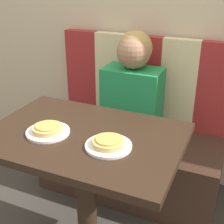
{
  "coord_description": "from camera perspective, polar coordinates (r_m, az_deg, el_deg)",
  "views": [
    {
      "loc": [
        0.61,
        -1.07,
        1.43
      ],
      "look_at": [
        0.0,
        0.32,
        0.73
      ],
      "focal_mm": 50.0,
      "sensor_mm": 36.0,
      "label": 1
    }
  ],
  "objects": [
    {
      "name": "person",
      "position": [
        1.93,
        3.84,
        4.74
      ],
      "size": [
        0.36,
        0.23,
        0.67
      ],
      "color": "#1E8447",
      "rests_on": "booth_seat"
    },
    {
      "name": "booth_seat",
      "position": [
        2.18,
        3.38,
        -9.05
      ],
      "size": [
        1.18,
        0.53,
        0.43
      ],
      "color": "#382319",
      "rests_on": "ground_plane"
    },
    {
      "name": "pizza_left",
      "position": [
        1.42,
        -11.68,
        -2.92
      ],
      "size": [
        0.14,
        0.14,
        0.03
      ],
      "color": "tan",
      "rests_on": "plate_left"
    },
    {
      "name": "pizza_right",
      "position": [
        1.29,
        -0.65,
        -5.47
      ],
      "size": [
        0.14,
        0.14,
        0.03
      ],
      "color": "tan",
      "rests_on": "plate_right"
    },
    {
      "name": "dining_table",
      "position": [
        1.47,
        -5.02,
        -8.15
      ],
      "size": [
        0.88,
        0.61,
        0.76
      ],
      "color": "black",
      "rests_on": "ground_plane"
    },
    {
      "name": "booth_backrest",
      "position": [
        2.14,
        5.9,
        5.74
      ],
      "size": [
        1.18,
        0.07,
        0.6
      ],
      "color": "maroon",
      "rests_on": "booth_seat"
    },
    {
      "name": "plate_left",
      "position": [
        1.43,
        -11.62,
        -3.6
      ],
      "size": [
        0.2,
        0.2,
        0.01
      ],
      "color": "white",
      "rests_on": "dining_table"
    },
    {
      "name": "plate_right",
      "position": [
        1.3,
        -0.65,
        -6.2
      ],
      "size": [
        0.2,
        0.2,
        0.01
      ],
      "color": "white",
      "rests_on": "dining_table"
    }
  ]
}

